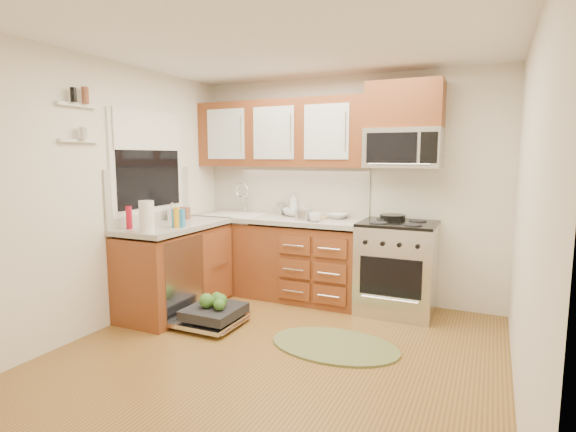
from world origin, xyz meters
The scene contains 38 objects.
floor centered at (0.00, 0.00, 0.00)m, with size 3.50×3.50×0.00m, color brown.
ceiling centered at (0.00, 0.00, 2.50)m, with size 3.50×3.50×0.00m, color white.
wall_back centered at (0.00, 1.75, 1.25)m, with size 3.50×0.04×2.50m, color silver.
wall_front centered at (0.00, -1.75, 1.25)m, with size 3.50×0.04×2.50m, color silver.
wall_left centered at (-1.75, 0.00, 1.25)m, with size 0.04×3.50×2.50m, color silver.
wall_right centered at (1.75, 0.00, 1.25)m, with size 0.04×3.50×2.50m, color silver.
base_cabinet_back centered at (-0.73, 1.45, 0.42)m, with size 2.05×0.60×0.85m, color brown.
base_cabinet_left centered at (-1.45, 0.52, 0.42)m, with size 0.60×1.25×0.85m, color brown.
countertop_back centered at (-0.72, 1.44, 0.90)m, with size 2.07×0.64×0.05m, color #9E9891.
countertop_left centered at (-1.44, 0.53, 0.90)m, with size 0.64×1.27×0.05m, color #9E9891.
backsplash_back centered at (-0.73, 1.74, 1.21)m, with size 2.05×0.02×0.57m, color #B6B3A3.
backsplash_left centered at (-1.74, 0.52, 1.21)m, with size 0.02×1.25×0.57m, color #B6B3A3.
upper_cabinets centered at (-0.73, 1.57, 1.88)m, with size 2.05×0.35×0.75m, color brown, non-canonical shape.
cabinet_over_mw centered at (0.68, 1.57, 2.13)m, with size 0.76×0.35×0.47m, color brown.
range centered at (0.68, 1.43, 0.47)m, with size 0.76×0.64×0.95m, color silver, non-canonical shape.
microwave centered at (0.68, 1.55, 1.70)m, with size 0.76×0.38×0.40m, color silver, non-canonical shape.
sink centered at (-1.25, 1.42, 0.80)m, with size 0.62×0.50×0.26m, color white, non-canonical shape.
dishwasher centered at (-0.86, 0.30, 0.10)m, with size 0.70×0.60×0.20m, color silver, non-canonical shape.
window centered at (-1.74, 0.50, 1.55)m, with size 0.03×1.05×1.05m, color white, non-canonical shape.
window_blind centered at (-1.71, 0.50, 1.88)m, with size 0.02×0.96×0.40m, color white.
shelf_upper centered at (-1.72, -0.35, 2.05)m, with size 0.04×0.40×0.03m, color white.
shelf_lower centered at (-1.72, -0.35, 1.75)m, with size 0.04×0.40×0.03m, color white.
rug centered at (0.38, 0.33, 0.01)m, with size 1.12×0.73×0.02m, color olive, non-canonical shape.
skillet centered at (0.58, 1.61, 0.98)m, with size 0.27×0.27×0.05m, color black.
stock_pot centered at (-0.32, 1.32, 0.98)m, with size 0.19×0.19×0.12m, color silver.
cutting_board centered at (-0.27, 1.51, 0.93)m, with size 0.26×0.17×0.02m, color tan.
canister centered at (-0.75, 1.63, 1.00)m, with size 0.09×0.09×0.15m, color silver.
paper_towel_roll centered at (-1.31, -0.02, 1.07)m, with size 0.14×0.14×0.29m, color white.
mustard_bottle centered at (-1.25, 0.33, 1.03)m, with size 0.06×0.06×0.20m, color gold.
red_bottle centered at (-1.62, 0.08, 1.03)m, with size 0.06×0.06×0.22m, color #AA0E22.
wooden_box centered at (-1.58, 0.85, 0.99)m, with size 0.13×0.09×0.13m, color brown.
blue_carton centered at (-1.25, 0.35, 1.01)m, with size 0.11×0.07×0.18m, color teal.
bowl_a centered at (-0.03, 1.60, 0.95)m, with size 0.23×0.23×0.06m, color #999999.
bowl_b centered at (-0.55, 1.59, 0.97)m, with size 0.29×0.29×0.09m, color #999999.
cup centered at (-0.16, 1.25, 0.98)m, with size 0.13×0.13×0.10m, color #999999.
soap_bottle_a centered at (-0.60, 1.68, 1.06)m, with size 0.11×0.11×0.28m, color #999999.
soap_bottle_b centered at (-1.62, 0.72, 1.02)m, with size 0.09×0.09×0.19m, color #999999.
soap_bottle_c centered at (-1.62, 0.79, 1.00)m, with size 0.12×0.12×0.16m, color #999999.
Camera 1 is at (1.54, -3.16, 1.62)m, focal length 28.00 mm.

